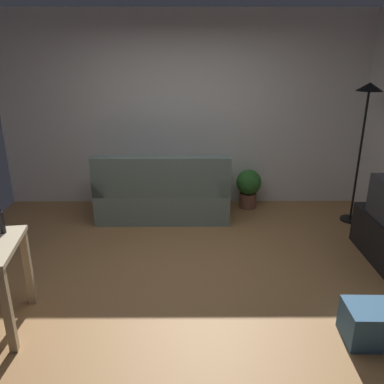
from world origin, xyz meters
TOP-DOWN VIEW (x-y plane):
  - ground_plane at (0.00, 0.00)m, footprint 5.20×4.40m
  - wall_rear at (0.00, 2.20)m, footprint 5.20×0.10m
  - couch at (-0.29, 1.59)m, footprint 1.76×0.84m
  - torchiere_lamp at (2.25, 1.43)m, footprint 0.32×0.32m
  - potted_plant at (0.92, 1.90)m, footprint 0.36×0.36m
  - storage_box at (1.54, -0.90)m, footprint 0.49×0.35m
  - bottle_dark at (-1.47, -0.50)m, footprint 0.05×0.05m

SIDE VIEW (x-z plane):
  - ground_plane at x=0.00m, z-range -0.02..0.00m
  - storage_box at x=1.54m, z-range 0.00..0.30m
  - couch at x=-0.29m, z-range -0.15..0.77m
  - potted_plant at x=0.92m, z-range 0.05..0.62m
  - bottle_dark at x=-1.47m, z-range 0.74..0.97m
  - wall_rear at x=0.00m, z-range 0.00..2.70m
  - torchiere_lamp at x=2.25m, z-range 0.51..2.32m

